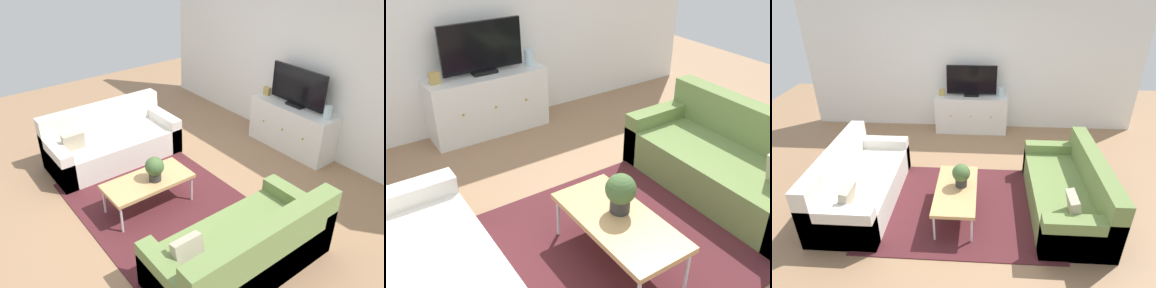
# 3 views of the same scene
# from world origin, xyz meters

# --- Properties ---
(ground_plane) EXTENTS (10.00, 10.00, 0.00)m
(ground_plane) POSITION_xyz_m (0.00, 0.00, 0.00)
(ground_plane) COLOR #997251
(wall_back) EXTENTS (6.40, 0.12, 2.70)m
(wall_back) POSITION_xyz_m (0.00, 2.55, 1.35)
(wall_back) COLOR white
(wall_back) RESTS_ON ground_plane
(area_rug) EXTENTS (2.50, 1.90, 0.01)m
(area_rug) POSITION_xyz_m (0.00, -0.15, 0.01)
(area_rug) COLOR #4C1E23
(area_rug) RESTS_ON ground_plane
(couch_right_side) EXTENTS (0.87, 1.88, 0.79)m
(couch_right_side) POSITION_xyz_m (1.44, -0.10, 0.27)
(couch_right_side) COLOR olive
(couch_right_side) RESTS_ON ground_plane
(coffee_table) EXTENTS (0.52, 1.07, 0.41)m
(coffee_table) POSITION_xyz_m (-0.06, -0.30, 0.38)
(coffee_table) COLOR tan
(coffee_table) RESTS_ON ground_plane
(potted_plant) EXTENTS (0.23, 0.23, 0.31)m
(potted_plant) POSITION_xyz_m (0.00, -0.23, 0.58)
(potted_plant) COLOR #2D2D2D
(potted_plant) RESTS_ON coffee_table
(tv_console) EXTENTS (1.38, 0.47, 0.72)m
(tv_console) POSITION_xyz_m (0.02, 2.27, 0.36)
(tv_console) COLOR white
(tv_console) RESTS_ON ground_plane
(flat_screen_tv) EXTENTS (0.94, 0.16, 0.59)m
(flat_screen_tv) POSITION_xyz_m (0.02, 2.29, 1.01)
(flat_screen_tv) COLOR black
(flat_screen_tv) RESTS_ON tv_console
(glass_vase) EXTENTS (0.11, 0.11, 0.19)m
(glass_vase) POSITION_xyz_m (0.59, 2.27, 0.82)
(glass_vase) COLOR silver
(glass_vase) RESTS_ON tv_console
(mantel_clock) EXTENTS (0.11, 0.07, 0.13)m
(mantel_clock) POSITION_xyz_m (-0.55, 2.27, 0.79)
(mantel_clock) COLOR tan
(mantel_clock) RESTS_ON tv_console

